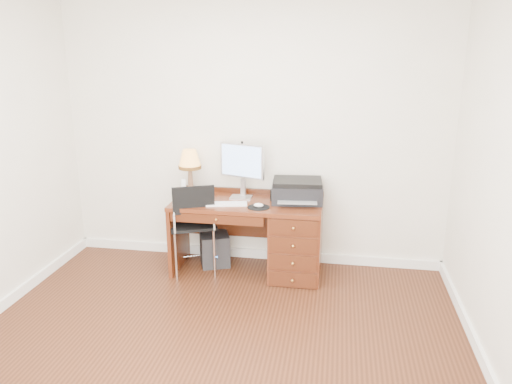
% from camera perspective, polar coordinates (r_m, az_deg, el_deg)
% --- Properties ---
extents(ground, '(4.00, 4.00, 0.00)m').
position_cam_1_polar(ground, '(4.07, -4.74, -17.24)').
color(ground, '#34170B').
rests_on(ground, ground).
extents(room_shell, '(4.00, 4.00, 4.00)m').
position_cam_1_polar(room_shell, '(4.57, -2.78, -12.43)').
color(room_shell, silver).
rests_on(room_shell, ground).
extents(desk, '(1.50, 0.67, 0.75)m').
position_cam_1_polar(desk, '(5.06, 2.61, -4.95)').
color(desk, '#592512').
rests_on(desk, ground).
extents(monitor, '(0.48, 0.23, 0.56)m').
position_cam_1_polar(monitor, '(5.05, -1.70, 3.25)').
color(monitor, silver).
rests_on(monitor, desk).
extents(keyboard, '(0.46, 0.21, 0.02)m').
position_cam_1_polar(keyboard, '(4.90, -3.64, -1.37)').
color(keyboard, white).
rests_on(keyboard, desk).
extents(mouse_pad, '(0.21, 0.21, 0.04)m').
position_cam_1_polar(mouse_pad, '(4.81, 0.30, -1.65)').
color(mouse_pad, black).
rests_on(mouse_pad, desk).
extents(printer, '(0.53, 0.43, 0.22)m').
position_cam_1_polar(printer, '(5.00, 4.74, 0.17)').
color(printer, black).
rests_on(printer, desk).
extents(leg_lamp, '(0.24, 0.24, 0.48)m').
position_cam_1_polar(leg_lamp, '(5.17, -7.58, 3.41)').
color(leg_lamp, black).
rests_on(leg_lamp, desk).
extents(phone, '(0.10, 0.10, 0.19)m').
position_cam_1_polar(phone, '(5.18, -8.23, 0.02)').
color(phone, white).
rests_on(phone, desk).
extents(pen_cup, '(0.09, 0.09, 0.11)m').
position_cam_1_polar(pen_cup, '(5.02, 2.13, -0.36)').
color(pen_cup, black).
rests_on(pen_cup, desk).
extents(chair, '(0.59, 0.61, 0.96)m').
position_cam_1_polar(chair, '(5.04, -7.59, -3.09)').
color(chair, black).
rests_on(chair, ground).
extents(equipment_box, '(0.38, 0.38, 0.34)m').
position_cam_1_polar(equipment_box, '(5.36, -4.74, -6.55)').
color(equipment_box, black).
rests_on(equipment_box, ground).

